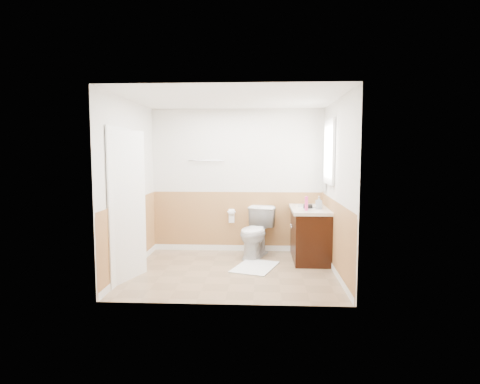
# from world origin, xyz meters

# --- Properties ---
(floor) EXTENTS (3.00, 3.00, 0.00)m
(floor) POSITION_xyz_m (0.00, 0.00, 0.00)
(floor) COLOR #8C7051
(floor) RESTS_ON ground
(ceiling) EXTENTS (3.00, 3.00, 0.00)m
(ceiling) POSITION_xyz_m (0.00, 0.00, 2.50)
(ceiling) COLOR white
(ceiling) RESTS_ON floor
(wall_back) EXTENTS (3.00, 0.00, 3.00)m
(wall_back) POSITION_xyz_m (0.00, 1.30, 1.25)
(wall_back) COLOR silver
(wall_back) RESTS_ON floor
(wall_front) EXTENTS (3.00, 0.00, 3.00)m
(wall_front) POSITION_xyz_m (0.00, -1.30, 1.25)
(wall_front) COLOR silver
(wall_front) RESTS_ON floor
(wall_left) EXTENTS (0.00, 3.00, 3.00)m
(wall_left) POSITION_xyz_m (-1.50, 0.00, 1.25)
(wall_left) COLOR silver
(wall_left) RESTS_ON floor
(wall_right) EXTENTS (0.00, 3.00, 3.00)m
(wall_right) POSITION_xyz_m (1.50, 0.00, 1.25)
(wall_right) COLOR silver
(wall_right) RESTS_ON floor
(wainscot_back) EXTENTS (3.00, 0.00, 3.00)m
(wainscot_back) POSITION_xyz_m (0.00, 1.29, 0.50)
(wainscot_back) COLOR tan
(wainscot_back) RESTS_ON floor
(wainscot_front) EXTENTS (3.00, 0.00, 3.00)m
(wainscot_front) POSITION_xyz_m (0.00, -1.29, 0.50)
(wainscot_front) COLOR tan
(wainscot_front) RESTS_ON floor
(wainscot_left) EXTENTS (0.00, 2.60, 2.60)m
(wainscot_left) POSITION_xyz_m (-1.49, 0.00, 0.50)
(wainscot_left) COLOR tan
(wainscot_left) RESTS_ON floor
(wainscot_right) EXTENTS (0.00, 2.60, 2.60)m
(wainscot_right) POSITION_xyz_m (1.49, 0.00, 0.50)
(wainscot_right) COLOR tan
(wainscot_right) RESTS_ON floor
(toilet) EXTENTS (0.69, 0.91, 0.82)m
(toilet) POSITION_xyz_m (0.33, 0.89, 0.41)
(toilet) COLOR silver
(toilet) RESTS_ON floor
(bath_mat) EXTENTS (0.78, 0.93, 0.02)m
(bath_mat) POSITION_xyz_m (0.33, 0.21, 0.01)
(bath_mat) COLOR white
(bath_mat) RESTS_ON floor
(vanity_cabinet) EXTENTS (0.55, 1.10, 0.80)m
(vanity_cabinet) POSITION_xyz_m (1.21, 0.75, 0.40)
(vanity_cabinet) COLOR black
(vanity_cabinet) RESTS_ON floor
(vanity_knob_left) EXTENTS (0.03, 0.03, 0.03)m
(vanity_knob_left) POSITION_xyz_m (0.91, 0.65, 0.55)
(vanity_knob_left) COLOR #B6B6BD
(vanity_knob_left) RESTS_ON vanity_cabinet
(vanity_knob_right) EXTENTS (0.03, 0.03, 0.03)m
(vanity_knob_right) POSITION_xyz_m (0.91, 0.85, 0.55)
(vanity_knob_right) COLOR silver
(vanity_knob_right) RESTS_ON vanity_cabinet
(countertop) EXTENTS (0.60, 1.15, 0.05)m
(countertop) POSITION_xyz_m (1.20, 0.75, 0.83)
(countertop) COLOR white
(countertop) RESTS_ON vanity_cabinet
(sink_basin) EXTENTS (0.36, 0.36, 0.02)m
(sink_basin) POSITION_xyz_m (1.21, 0.90, 0.86)
(sink_basin) COLOR silver
(sink_basin) RESTS_ON countertop
(faucet) EXTENTS (0.02, 0.02, 0.14)m
(faucet) POSITION_xyz_m (1.39, 0.90, 0.92)
(faucet) COLOR silver
(faucet) RESTS_ON countertop
(lotion_bottle) EXTENTS (0.05, 0.05, 0.22)m
(lotion_bottle) POSITION_xyz_m (1.11, 0.43, 0.96)
(lotion_bottle) COLOR #E53B86
(lotion_bottle) RESTS_ON countertop
(soap_dispenser) EXTENTS (0.09, 0.10, 0.20)m
(soap_dispenser) POSITION_xyz_m (1.33, 0.64, 0.95)
(soap_dispenser) COLOR #97A2AB
(soap_dispenser) RESTS_ON countertop
(hair_dryer_body) EXTENTS (0.14, 0.07, 0.07)m
(hair_dryer_body) POSITION_xyz_m (1.16, 0.66, 0.89)
(hair_dryer_body) COLOR black
(hair_dryer_body) RESTS_ON countertop
(hair_dryer_handle) EXTENTS (0.03, 0.03, 0.07)m
(hair_dryer_handle) POSITION_xyz_m (1.13, 0.67, 0.86)
(hair_dryer_handle) COLOR black
(hair_dryer_handle) RESTS_ON countertop
(mirror_panel) EXTENTS (0.02, 0.35, 0.90)m
(mirror_panel) POSITION_xyz_m (1.48, 1.10, 1.55)
(mirror_panel) COLOR silver
(mirror_panel) RESTS_ON wall_right
(window_frame) EXTENTS (0.04, 0.80, 1.00)m
(window_frame) POSITION_xyz_m (1.47, 0.59, 1.75)
(window_frame) COLOR white
(window_frame) RESTS_ON wall_right
(window_glass) EXTENTS (0.01, 0.70, 0.90)m
(window_glass) POSITION_xyz_m (1.49, 0.59, 1.75)
(window_glass) COLOR white
(window_glass) RESTS_ON wall_right
(door) EXTENTS (0.29, 0.78, 2.04)m
(door) POSITION_xyz_m (-1.40, -0.45, 1.02)
(door) COLOR white
(door) RESTS_ON wall_left
(door_frame) EXTENTS (0.02, 0.92, 2.10)m
(door_frame) POSITION_xyz_m (-1.48, -0.45, 1.03)
(door_frame) COLOR white
(door_frame) RESTS_ON wall_left
(door_knob) EXTENTS (0.06, 0.06, 0.06)m
(door_knob) POSITION_xyz_m (-1.34, -0.12, 0.95)
(door_knob) COLOR silver
(door_knob) RESTS_ON door
(towel_bar) EXTENTS (0.62, 0.02, 0.02)m
(towel_bar) POSITION_xyz_m (-0.55, 1.25, 1.60)
(towel_bar) COLOR silver
(towel_bar) RESTS_ON wall_back
(tp_holder_bar) EXTENTS (0.14, 0.02, 0.02)m
(tp_holder_bar) POSITION_xyz_m (-0.10, 1.23, 0.70)
(tp_holder_bar) COLOR silver
(tp_holder_bar) RESTS_ON wall_back
(tp_roll) EXTENTS (0.10, 0.11, 0.11)m
(tp_roll) POSITION_xyz_m (-0.10, 1.23, 0.70)
(tp_roll) COLOR white
(tp_roll) RESTS_ON tp_holder_bar
(tp_sheet) EXTENTS (0.10, 0.01, 0.16)m
(tp_sheet) POSITION_xyz_m (-0.10, 1.23, 0.59)
(tp_sheet) COLOR white
(tp_sheet) RESTS_ON tp_roll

